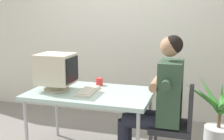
{
  "coord_description": "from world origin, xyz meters",
  "views": [
    {
      "loc": [
        1.07,
        -2.74,
        1.56
      ],
      "look_at": [
        0.24,
        0.0,
        0.97
      ],
      "focal_mm": 45.81,
      "sensor_mm": 36.0,
      "label": 1
    }
  ],
  "objects_px": {
    "person_seated": "(159,98)",
    "office_chair": "(177,122)",
    "desk": "(91,96)",
    "potted_plant": "(219,119)",
    "crt_monitor": "(56,69)",
    "keyboard": "(88,91)",
    "desk_mug": "(100,82)"
  },
  "relations": [
    {
      "from": "person_seated",
      "to": "office_chair",
      "type": "bearing_deg",
      "value": 0.0
    },
    {
      "from": "desk",
      "to": "potted_plant",
      "type": "relative_size",
      "value": 1.49
    },
    {
      "from": "crt_monitor",
      "to": "office_chair",
      "type": "xyz_separation_m",
      "value": [
        1.29,
        0.05,
        -0.47
      ]
    },
    {
      "from": "potted_plant",
      "to": "office_chair",
      "type": "bearing_deg",
      "value": -129.45
    },
    {
      "from": "crt_monitor",
      "to": "person_seated",
      "type": "height_order",
      "value": "person_seated"
    },
    {
      "from": "crt_monitor",
      "to": "person_seated",
      "type": "bearing_deg",
      "value": 2.77
    },
    {
      "from": "keyboard",
      "to": "potted_plant",
      "type": "height_order",
      "value": "potted_plant"
    },
    {
      "from": "keyboard",
      "to": "desk_mug",
      "type": "relative_size",
      "value": 4.55
    },
    {
      "from": "office_chair",
      "to": "desk",
      "type": "bearing_deg",
      "value": -179.51
    },
    {
      "from": "desk",
      "to": "keyboard",
      "type": "distance_m",
      "value": 0.07
    },
    {
      "from": "person_seated",
      "to": "desk_mug",
      "type": "height_order",
      "value": "person_seated"
    },
    {
      "from": "crt_monitor",
      "to": "keyboard",
      "type": "bearing_deg",
      "value": 2.42
    },
    {
      "from": "keyboard",
      "to": "desk_mug",
      "type": "height_order",
      "value": "desk_mug"
    },
    {
      "from": "desk_mug",
      "to": "desk",
      "type": "bearing_deg",
      "value": -90.25
    },
    {
      "from": "crt_monitor",
      "to": "desk_mug",
      "type": "xyz_separation_m",
      "value": [
        0.37,
        0.33,
        -0.19
      ]
    },
    {
      "from": "office_chair",
      "to": "desk_mug",
      "type": "height_order",
      "value": "office_chair"
    },
    {
      "from": "crt_monitor",
      "to": "office_chair",
      "type": "bearing_deg",
      "value": 2.36
    },
    {
      "from": "office_chair",
      "to": "person_seated",
      "type": "relative_size",
      "value": 0.62
    },
    {
      "from": "desk",
      "to": "crt_monitor",
      "type": "height_order",
      "value": "crt_monitor"
    },
    {
      "from": "office_chair",
      "to": "crt_monitor",
      "type": "bearing_deg",
      "value": -177.64
    },
    {
      "from": "desk",
      "to": "crt_monitor",
      "type": "bearing_deg",
      "value": -173.06
    },
    {
      "from": "crt_monitor",
      "to": "desk",
      "type": "bearing_deg",
      "value": 6.94
    },
    {
      "from": "desk",
      "to": "office_chair",
      "type": "xyz_separation_m",
      "value": [
        0.92,
        0.01,
        -0.19
      ]
    },
    {
      "from": "person_seated",
      "to": "desk_mug",
      "type": "relative_size",
      "value": 14.9
    },
    {
      "from": "potted_plant",
      "to": "person_seated",
      "type": "bearing_deg",
      "value": -139.8
    },
    {
      "from": "person_seated",
      "to": "desk_mug",
      "type": "distance_m",
      "value": 0.78
    },
    {
      "from": "office_chair",
      "to": "potted_plant",
      "type": "relative_size",
      "value": 0.96
    },
    {
      "from": "office_chair",
      "to": "desk_mug",
      "type": "xyz_separation_m",
      "value": [
        -0.92,
        0.28,
        0.29
      ]
    },
    {
      "from": "crt_monitor",
      "to": "keyboard",
      "type": "relative_size",
      "value": 0.97
    },
    {
      "from": "desk",
      "to": "potted_plant",
      "type": "height_order",
      "value": "potted_plant"
    },
    {
      "from": "desk_mug",
      "to": "crt_monitor",
      "type": "bearing_deg",
      "value": -138.36
    },
    {
      "from": "keyboard",
      "to": "office_chair",
      "type": "bearing_deg",
      "value": 2.34
    }
  ]
}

